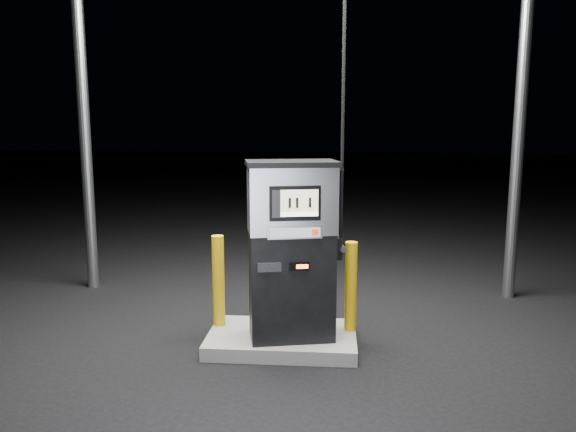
{
  "coord_description": "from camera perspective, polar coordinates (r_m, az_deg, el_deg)",
  "views": [
    {
      "loc": [
        0.54,
        -5.79,
        2.42
      ],
      "look_at": [
        0.06,
        0.0,
        1.44
      ],
      "focal_mm": 35.0,
      "sensor_mm": 36.0,
      "label": 1
    }
  ],
  "objects": [
    {
      "name": "pump_island",
      "position": [
        6.27,
        -0.6,
        -12.4
      ],
      "size": [
        1.6,
        1.0,
        0.15
      ],
      "primitive_type": "cube",
      "color": "#5E5F5A",
      "rests_on": "ground"
    },
    {
      "name": "bollard_left",
      "position": [
        6.36,
        -7.08,
        -6.55
      ],
      "size": [
        0.18,
        0.18,
        1.03
      ],
      "primitive_type": "cylinder",
      "rotation": [
        0.0,
        0.0,
        -0.37
      ],
      "color": "#E0AB0C",
      "rests_on": "pump_island"
    },
    {
      "name": "fuel_dispenser",
      "position": [
        5.86,
        0.39,
        -3.33
      ],
      "size": [
        1.08,
        0.74,
        3.9
      ],
      "rotation": [
        0.0,
        0.0,
        0.21
      ],
      "color": "black",
      "rests_on": "pump_island"
    },
    {
      "name": "bollard_right",
      "position": [
        6.2,
        6.39,
        -7.13
      ],
      "size": [
        0.17,
        0.17,
        0.99
      ],
      "primitive_type": "cylinder",
      "rotation": [
        0.0,
        0.0,
        0.38
      ],
      "color": "#E0AB0C",
      "rests_on": "pump_island"
    },
    {
      "name": "ground",
      "position": [
        6.3,
        -0.6,
        -13.03
      ],
      "size": [
        80.0,
        80.0,
        0.0
      ],
      "primitive_type": "plane",
      "color": "black",
      "rests_on": "ground"
    }
  ]
}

